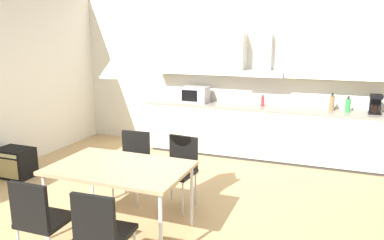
{
  "coord_description": "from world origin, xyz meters",
  "views": [
    {
      "loc": [
        1.87,
        -3.79,
        2.08
      ],
      "look_at": [
        0.19,
        0.64,
        1.0
      ],
      "focal_mm": 35.0,
      "sensor_mm": 36.0,
      "label": 1
    }
  ],
  "objects_px": {
    "bottle_brown": "(332,103)",
    "chair_near_right": "(101,229)",
    "coffee_maker": "(375,104)",
    "pendant_lamp": "(115,66)",
    "bottle_green": "(348,105)",
    "chair_near_left": "(39,216)",
    "guitar_amp": "(15,163)",
    "bottle_red": "(263,102)",
    "chair_far_left": "(133,158)",
    "dining_table": "(120,170)",
    "chair_far_right": "(180,164)",
    "microwave": "(195,94)"
  },
  "relations": [
    {
      "from": "dining_table",
      "to": "chair_near_right",
      "type": "relative_size",
      "value": 1.63
    },
    {
      "from": "chair_near_left",
      "to": "bottle_green",
      "type": "bearing_deg",
      "value": 56.8
    },
    {
      "from": "coffee_maker",
      "to": "chair_far_right",
      "type": "relative_size",
      "value": 0.34
    },
    {
      "from": "bottle_red",
      "to": "guitar_amp",
      "type": "bearing_deg",
      "value": -145.43
    },
    {
      "from": "chair_far_left",
      "to": "guitar_amp",
      "type": "xyz_separation_m",
      "value": [
        -2.02,
        0.01,
        -0.31
      ]
    },
    {
      "from": "chair_far_left",
      "to": "pendant_lamp",
      "type": "bearing_deg",
      "value": -68.79
    },
    {
      "from": "bottle_green",
      "to": "chair_far_right",
      "type": "distance_m",
      "value": 3.0
    },
    {
      "from": "dining_table",
      "to": "chair_far_right",
      "type": "distance_m",
      "value": 0.91
    },
    {
      "from": "chair_far_right",
      "to": "chair_far_left",
      "type": "height_order",
      "value": "same"
    },
    {
      "from": "chair_near_right",
      "to": "pendant_lamp",
      "type": "height_order",
      "value": "pendant_lamp"
    },
    {
      "from": "chair_far_right",
      "to": "chair_near_right",
      "type": "xyz_separation_m",
      "value": [
        -0.0,
        -1.67,
        0.0
      ]
    },
    {
      "from": "chair_near_left",
      "to": "dining_table",
      "type": "bearing_deg",
      "value": 69.17
    },
    {
      "from": "microwave",
      "to": "bottle_red",
      "type": "height_order",
      "value": "microwave"
    },
    {
      "from": "guitar_amp",
      "to": "bottle_green",
      "type": "bearing_deg",
      "value": 25.99
    },
    {
      "from": "coffee_maker",
      "to": "bottle_brown",
      "type": "distance_m",
      "value": 0.63
    },
    {
      "from": "bottle_red",
      "to": "chair_near_right",
      "type": "bearing_deg",
      "value": -98.54
    },
    {
      "from": "microwave",
      "to": "bottle_brown",
      "type": "xyz_separation_m",
      "value": [
        2.32,
        0.02,
        -0.02
      ]
    },
    {
      "from": "dining_table",
      "to": "guitar_amp",
      "type": "relative_size",
      "value": 2.73
    },
    {
      "from": "chair_far_left",
      "to": "guitar_amp",
      "type": "bearing_deg",
      "value": 179.6
    },
    {
      "from": "bottle_brown",
      "to": "microwave",
      "type": "bearing_deg",
      "value": -179.54
    },
    {
      "from": "microwave",
      "to": "chair_far_right",
      "type": "distance_m",
      "value": 2.39
    },
    {
      "from": "bottle_green",
      "to": "dining_table",
      "type": "bearing_deg",
      "value": -126.07
    },
    {
      "from": "bottle_brown",
      "to": "chair_far_right",
      "type": "xyz_separation_m",
      "value": [
        -1.68,
        -2.26,
        -0.49
      ]
    },
    {
      "from": "coffee_maker",
      "to": "bottle_green",
      "type": "height_order",
      "value": "coffee_maker"
    },
    {
      "from": "pendant_lamp",
      "to": "chair_far_left",
      "type": "bearing_deg",
      "value": 111.21
    },
    {
      "from": "bottle_brown",
      "to": "dining_table",
      "type": "relative_size",
      "value": 0.2
    },
    {
      "from": "microwave",
      "to": "coffee_maker",
      "type": "bearing_deg",
      "value": 0.51
    },
    {
      "from": "chair_near_left",
      "to": "coffee_maker",
      "type": "bearing_deg",
      "value": 53.13
    },
    {
      "from": "bottle_green",
      "to": "chair_far_left",
      "type": "xyz_separation_m",
      "value": [
        -2.57,
        -2.25,
        -0.47
      ]
    },
    {
      "from": "dining_table",
      "to": "guitar_amp",
      "type": "xyz_separation_m",
      "value": [
        -2.34,
        0.85,
        -0.49
      ]
    },
    {
      "from": "bottle_brown",
      "to": "guitar_amp",
      "type": "bearing_deg",
      "value": -152.68
    },
    {
      "from": "pendant_lamp",
      "to": "chair_far_right",
      "type": "bearing_deg",
      "value": 68.61
    },
    {
      "from": "bottle_brown",
      "to": "coffee_maker",
      "type": "bearing_deg",
      "value": 0.7
    },
    {
      "from": "bottle_brown",
      "to": "chair_near_right",
      "type": "height_order",
      "value": "bottle_brown"
    },
    {
      "from": "microwave",
      "to": "guitar_amp",
      "type": "relative_size",
      "value": 0.92
    },
    {
      "from": "microwave",
      "to": "pendant_lamp",
      "type": "xyz_separation_m",
      "value": [
        0.31,
        -3.08,
        0.75
      ]
    },
    {
      "from": "pendant_lamp",
      "to": "bottle_red",
      "type": "bearing_deg",
      "value": 73.54
    },
    {
      "from": "bottle_red",
      "to": "pendant_lamp",
      "type": "bearing_deg",
      "value": -106.46
    },
    {
      "from": "chair_far_right",
      "to": "guitar_amp",
      "type": "relative_size",
      "value": 1.67
    },
    {
      "from": "bottle_brown",
      "to": "pendant_lamp",
      "type": "relative_size",
      "value": 0.9
    },
    {
      "from": "bottle_green",
      "to": "chair_near_left",
      "type": "relative_size",
      "value": 0.29
    },
    {
      "from": "bottle_red",
      "to": "chair_far_left",
      "type": "bearing_deg",
      "value": -118.74
    },
    {
      "from": "coffee_maker",
      "to": "chair_far_right",
      "type": "xyz_separation_m",
      "value": [
        -2.31,
        -2.27,
        -0.51
      ]
    },
    {
      "from": "chair_far_left",
      "to": "pendant_lamp",
      "type": "height_order",
      "value": "pendant_lamp"
    },
    {
      "from": "microwave",
      "to": "guitar_amp",
      "type": "distance_m",
      "value": 3.13
    },
    {
      "from": "dining_table",
      "to": "chair_far_right",
      "type": "xyz_separation_m",
      "value": [
        0.33,
        0.84,
        -0.17
      ]
    },
    {
      "from": "guitar_amp",
      "to": "chair_far_right",
      "type": "bearing_deg",
      "value": -0.31
    },
    {
      "from": "chair_far_right",
      "to": "chair_near_right",
      "type": "bearing_deg",
      "value": -90.13
    },
    {
      "from": "bottle_green",
      "to": "pendant_lamp",
      "type": "xyz_separation_m",
      "value": [
        -2.25,
        -3.09,
        0.78
      ]
    },
    {
      "from": "bottle_brown",
      "to": "chair_near_right",
      "type": "distance_m",
      "value": 4.31
    }
  ]
}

